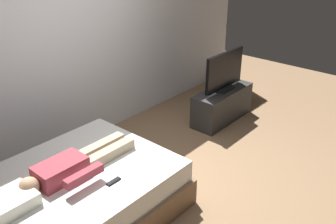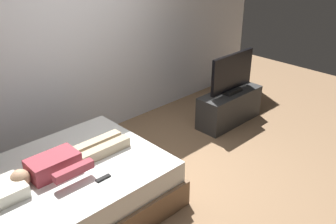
{
  "view_description": "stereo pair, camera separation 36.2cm",
  "coord_description": "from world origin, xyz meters",
  "px_view_note": "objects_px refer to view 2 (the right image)",
  "views": [
    {
      "loc": [
        -2.63,
        -2.28,
        2.65
      ],
      "look_at": [
        0.4,
        0.34,
        0.69
      ],
      "focal_mm": 39.48,
      "sensor_mm": 36.0,
      "label": 1
    },
    {
      "loc": [
        -2.38,
        -2.54,
        2.65
      ],
      "look_at": [
        0.4,
        0.34,
        0.69
      ],
      "focal_mm": 39.48,
      "sensor_mm": 36.0,
      "label": 2
    }
  ],
  "objects_px": {
    "remote": "(103,178)",
    "tv": "(232,74)",
    "bed": "(68,192)",
    "person": "(66,161)",
    "tv_stand": "(229,107)"
  },
  "relations": [
    {
      "from": "person",
      "to": "remote",
      "type": "bearing_deg",
      "value": -69.53
    },
    {
      "from": "remote",
      "to": "tv",
      "type": "xyz_separation_m",
      "value": [
        2.65,
        0.51,
        0.24
      ]
    },
    {
      "from": "tv",
      "to": "bed",
      "type": "bearing_deg",
      "value": -177.56
    },
    {
      "from": "person",
      "to": "remote",
      "type": "distance_m",
      "value": 0.44
    },
    {
      "from": "remote",
      "to": "tv",
      "type": "height_order",
      "value": "tv"
    },
    {
      "from": "bed",
      "to": "tv",
      "type": "distance_m",
      "value": 2.88
    },
    {
      "from": "bed",
      "to": "tv_stand",
      "type": "bearing_deg",
      "value": 2.44
    },
    {
      "from": "bed",
      "to": "person",
      "type": "distance_m",
      "value": 0.36
    },
    {
      "from": "bed",
      "to": "tv_stand",
      "type": "height_order",
      "value": "bed"
    },
    {
      "from": "remote",
      "to": "tv_stand",
      "type": "height_order",
      "value": "remote"
    },
    {
      "from": "person",
      "to": "tv",
      "type": "relative_size",
      "value": 1.43
    },
    {
      "from": "bed",
      "to": "person",
      "type": "xyz_separation_m",
      "value": [
        0.03,
        0.01,
        0.36
      ]
    },
    {
      "from": "tv",
      "to": "tv_stand",
      "type": "bearing_deg",
      "value": 90.0
    },
    {
      "from": "bed",
      "to": "tv",
      "type": "xyz_separation_m",
      "value": [
        2.83,
        0.12,
        0.52
      ]
    },
    {
      "from": "tv_stand",
      "to": "person",
      "type": "bearing_deg",
      "value": -177.78
    }
  ]
}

